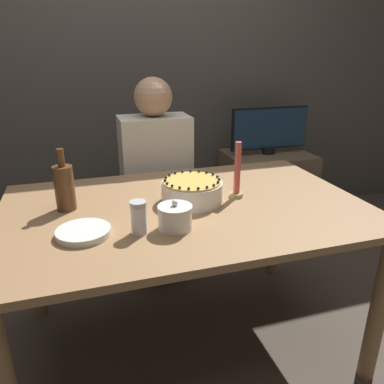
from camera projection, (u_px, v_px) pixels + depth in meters
ground_plane at (187, 341)px, 1.85m from camera, size 12.00×12.00×0.00m
wall_behind at (129, 56)px, 2.63m from camera, size 8.00×0.05×2.60m
dining_table at (186, 227)px, 1.62m from camera, size 1.52×0.97×0.73m
cake at (192, 191)px, 1.61m from camera, size 0.26×0.26×0.11m
sugar_bowl at (175, 217)px, 1.36m from camera, size 0.13×0.13×0.12m
sugar_shaker at (139, 217)px, 1.32m from camera, size 0.06×0.06×0.12m
plate_stack at (83, 232)px, 1.33m from camera, size 0.19×0.19×0.02m
candle at (237, 175)px, 1.64m from camera, size 0.06×0.06×0.25m
bottle at (64, 187)px, 1.51m from camera, size 0.08×0.08×0.26m
person_man_blue_shirt at (157, 193)px, 2.27m from camera, size 0.40×0.34×1.21m
side_cabinet at (265, 189)px, 3.00m from camera, size 0.64×0.50×0.59m
tv_monitor at (270, 129)px, 2.83m from camera, size 0.62×0.10×0.35m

